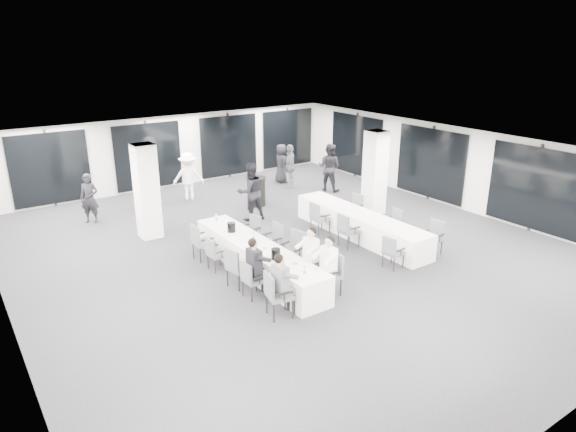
{
  "coord_description": "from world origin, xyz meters",
  "views": [
    {
      "loc": [
        -7.59,
        -10.92,
        5.65
      ],
      "look_at": [
        -0.14,
        -0.2,
        1.09
      ],
      "focal_mm": 32.0,
      "sensor_mm": 36.0,
      "label": 1
    }
  ],
  "objects_px": {
    "standing_guest_e": "(281,161)",
    "chair_main_left_near": "(276,292)",
    "chair_side_left_far": "(318,216)",
    "chair_side_right_far": "(355,206)",
    "chair_main_left_mid": "(236,265)",
    "chair_main_left_far": "(200,240)",
    "standing_guest_b": "(250,188)",
    "ice_bucket_far": "(231,227)",
    "banquet_table_side": "(360,225)",
    "chair_side_left_mid": "(347,229)",
    "chair_main_right_near": "(332,271)",
    "standing_guest_h": "(329,164)",
    "chair_main_right_far": "(253,229)",
    "chair_main_left_second": "(251,277)",
    "chair_main_right_mid": "(294,248)",
    "standing_guest_c": "(188,173)",
    "banquet_table_main": "(258,259)",
    "chair_side_right_near": "(434,235)",
    "chair_main_right_second": "(314,262)",
    "standing_guest_d": "(290,163)",
    "chair_main_left_fourth": "(215,252)",
    "standing_guest_a": "(145,183)",
    "chair_side_left_near": "(392,250)",
    "standing_guest_g": "(89,195)",
    "ice_bucket_near": "(276,254)",
    "cocktail_table": "(256,191)",
    "chair_side_right_mid": "(394,222)",
    "chair_main_right_fourth": "(274,239)"
  },
  "relations": [
    {
      "from": "chair_main_right_near",
      "to": "chair_main_left_second",
      "type": "bearing_deg",
      "value": 73.95
    },
    {
      "from": "banquet_table_side",
      "to": "chair_main_right_far",
      "type": "relative_size",
      "value": 5.71
    },
    {
      "from": "chair_main_right_second",
      "to": "chair_main_right_mid",
      "type": "height_order",
      "value": "chair_main_right_mid"
    },
    {
      "from": "chair_main_left_fourth",
      "to": "standing_guest_h",
      "type": "height_order",
      "value": "standing_guest_h"
    },
    {
      "from": "chair_main_left_mid",
      "to": "chair_main_left_far",
      "type": "relative_size",
      "value": 1.0
    },
    {
      "from": "chair_main_left_far",
      "to": "standing_guest_b",
      "type": "bearing_deg",
      "value": 125.42
    },
    {
      "from": "standing_guest_e",
      "to": "chair_main_left_near",
      "type": "bearing_deg",
      "value": 155.69
    },
    {
      "from": "chair_main_left_fourth",
      "to": "standing_guest_d",
      "type": "distance_m",
      "value": 7.95
    },
    {
      "from": "chair_side_right_mid",
      "to": "standing_guest_a",
      "type": "xyz_separation_m",
      "value": [
        -5.02,
        6.99,
        0.37
      ]
    },
    {
      "from": "banquet_table_side",
      "to": "standing_guest_e",
      "type": "relative_size",
      "value": 2.81
    },
    {
      "from": "chair_main_right_fourth",
      "to": "chair_side_right_far",
      "type": "distance_m",
      "value": 3.88
    },
    {
      "from": "chair_main_left_near",
      "to": "chair_main_left_far",
      "type": "relative_size",
      "value": 1.03
    },
    {
      "from": "chair_side_left_far",
      "to": "chair_side_right_far",
      "type": "relative_size",
      "value": 1.08
    },
    {
      "from": "cocktail_table",
      "to": "chair_side_left_mid",
      "type": "relative_size",
      "value": 1.03
    },
    {
      "from": "chair_side_right_far",
      "to": "chair_side_left_mid",
      "type": "bearing_deg",
      "value": 125.39
    },
    {
      "from": "chair_main_left_far",
      "to": "chair_main_right_far",
      "type": "height_order",
      "value": "chair_main_left_far"
    },
    {
      "from": "chair_main_left_mid",
      "to": "chair_main_left_far",
      "type": "bearing_deg",
      "value": 168.04
    },
    {
      "from": "chair_main_right_second",
      "to": "chair_main_right_mid",
      "type": "bearing_deg",
      "value": 6.77
    },
    {
      "from": "chair_main_left_second",
      "to": "chair_side_left_near",
      "type": "bearing_deg",
      "value": 76.7
    },
    {
      "from": "chair_main_left_second",
      "to": "standing_guest_d",
      "type": "relative_size",
      "value": 0.46
    },
    {
      "from": "banquet_table_side",
      "to": "chair_main_right_second",
      "type": "relative_size",
      "value": 5.4
    },
    {
      "from": "chair_main_right_near",
      "to": "standing_guest_h",
      "type": "bearing_deg",
      "value": -26.91
    },
    {
      "from": "standing_guest_h",
      "to": "chair_main_right_second",
      "type": "bearing_deg",
      "value": 110.27
    },
    {
      "from": "chair_side_left_near",
      "to": "ice_bucket_near",
      "type": "distance_m",
      "value": 3.16
    },
    {
      "from": "chair_main_left_near",
      "to": "ice_bucket_far",
      "type": "height_order",
      "value": "chair_main_left_near"
    },
    {
      "from": "chair_main_right_far",
      "to": "ice_bucket_near",
      "type": "bearing_deg",
      "value": 145.88
    },
    {
      "from": "banquet_table_side",
      "to": "standing_guest_g",
      "type": "height_order",
      "value": "standing_guest_g"
    },
    {
      "from": "chair_main_right_mid",
      "to": "ice_bucket_far",
      "type": "relative_size",
      "value": 4.14
    },
    {
      "from": "chair_main_right_far",
      "to": "standing_guest_e",
      "type": "height_order",
      "value": "standing_guest_e"
    },
    {
      "from": "chair_main_right_fourth",
      "to": "chair_side_right_near",
      "type": "distance_m",
      "value": 4.38
    },
    {
      "from": "chair_side_right_near",
      "to": "ice_bucket_far",
      "type": "height_order",
      "value": "ice_bucket_far"
    },
    {
      "from": "chair_main_right_second",
      "to": "standing_guest_a",
      "type": "height_order",
      "value": "standing_guest_a"
    },
    {
      "from": "cocktail_table",
      "to": "standing_guest_g",
      "type": "bearing_deg",
      "value": 164.14
    },
    {
      "from": "chair_main_right_near",
      "to": "standing_guest_b",
      "type": "height_order",
      "value": "standing_guest_b"
    },
    {
      "from": "chair_main_left_fourth",
      "to": "chair_main_left_far",
      "type": "bearing_deg",
      "value": 177.69
    },
    {
      "from": "chair_main_left_mid",
      "to": "chair_main_right_second",
      "type": "height_order",
      "value": "chair_main_left_mid"
    },
    {
      "from": "chair_side_left_mid",
      "to": "standing_guest_e",
      "type": "distance_m",
      "value": 7.18
    },
    {
      "from": "chair_main_left_fourth",
      "to": "chair_main_right_second",
      "type": "height_order",
      "value": "chair_main_right_second"
    },
    {
      "from": "chair_main_left_second",
      "to": "chair_main_right_far",
      "type": "relative_size",
      "value": 1.01
    },
    {
      "from": "chair_side_left_mid",
      "to": "standing_guest_b",
      "type": "xyz_separation_m",
      "value": [
        -1.01,
        3.57,
        0.52
      ]
    },
    {
      "from": "banquet_table_side",
      "to": "chair_side_right_near",
      "type": "bearing_deg",
      "value": -68.03
    },
    {
      "from": "chair_main_left_second",
      "to": "standing_guest_b",
      "type": "height_order",
      "value": "standing_guest_b"
    },
    {
      "from": "standing_guest_a",
      "to": "standing_guest_b",
      "type": "bearing_deg",
      "value": -108.78
    },
    {
      "from": "chair_main_right_second",
      "to": "chair_side_right_near",
      "type": "distance_m",
      "value": 3.8
    },
    {
      "from": "standing_guest_b",
      "to": "ice_bucket_far",
      "type": "height_order",
      "value": "standing_guest_b"
    },
    {
      "from": "chair_main_left_near",
      "to": "chair_side_right_mid",
      "type": "relative_size",
      "value": 1.19
    },
    {
      "from": "standing_guest_c",
      "to": "banquet_table_main",
      "type": "bearing_deg",
      "value": 102.74
    },
    {
      "from": "chair_main_left_far",
      "to": "chair_main_right_second",
      "type": "distance_m",
      "value": 3.26
    },
    {
      "from": "chair_main_left_far",
      "to": "ice_bucket_near",
      "type": "height_order",
      "value": "ice_bucket_near"
    },
    {
      "from": "cocktail_table",
      "to": "chair_side_right_near",
      "type": "distance_m",
      "value": 6.68
    }
  ]
}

